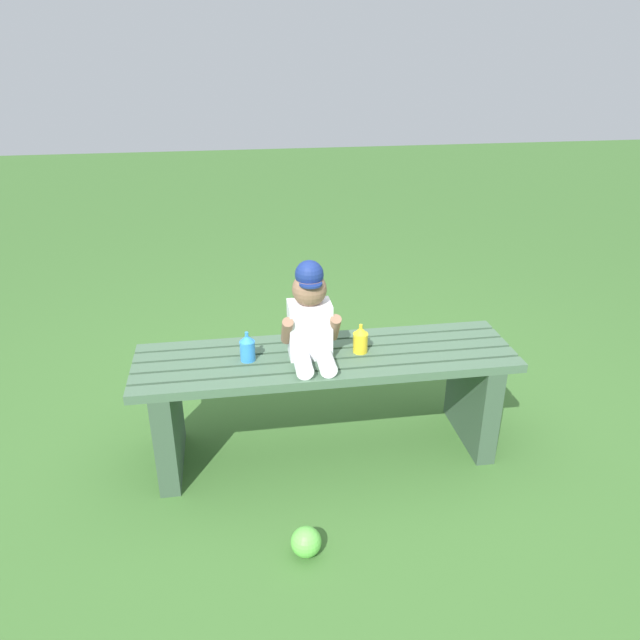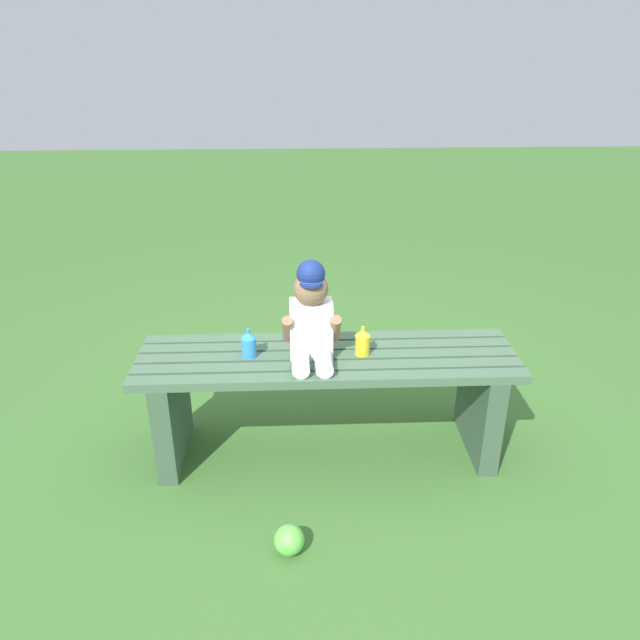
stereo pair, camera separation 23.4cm
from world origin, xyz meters
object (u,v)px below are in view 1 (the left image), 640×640
(child_figure, at_px, (310,317))
(sippy_cup_left, at_px, (247,347))
(sippy_cup_right, at_px, (360,339))
(toy_ball, at_px, (306,542))
(park_bench, at_px, (326,388))

(child_figure, relative_size, sippy_cup_left, 3.26)
(sippy_cup_right, relative_size, toy_ball, 1.14)
(sippy_cup_left, relative_size, sippy_cup_right, 1.00)
(park_bench, height_order, sippy_cup_right, sippy_cup_right)
(sippy_cup_left, height_order, sippy_cup_right, same)
(child_figure, xyz_separation_m, sippy_cup_left, (-0.25, 0.01, -0.12))
(park_bench, height_order, child_figure, child_figure)
(sippy_cup_left, bearing_deg, toy_ball, -75.05)
(park_bench, height_order, sippy_cup_left, sippy_cup_left)
(child_figure, height_order, sippy_cup_left, child_figure)
(child_figure, relative_size, sippy_cup_right, 3.26)
(park_bench, distance_m, child_figure, 0.34)
(child_figure, distance_m, sippy_cup_left, 0.28)
(park_bench, distance_m, toy_ball, 0.65)
(child_figure, bearing_deg, park_bench, 9.98)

